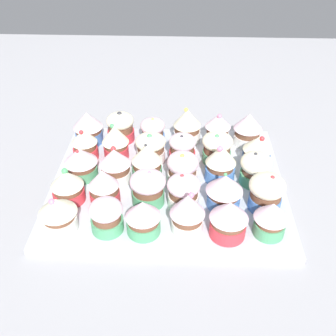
% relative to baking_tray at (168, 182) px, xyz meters
% --- Properties ---
extents(ground_plane, '(1.80, 1.80, 0.03)m').
position_rel_baking_tray_xyz_m(ground_plane, '(0.00, 0.00, -0.02)').
color(ground_plane, '#9E9EA3').
extents(baking_tray, '(0.46, 0.39, 0.01)m').
position_rel_baking_tray_xyz_m(baking_tray, '(0.00, 0.00, 0.00)').
color(baking_tray, silver).
rests_on(baking_tray, ground_plane).
extents(cupcake_0, '(0.06, 0.06, 0.08)m').
position_rel_baking_tray_xyz_m(cupcake_0, '(-0.17, -0.14, 0.05)').
color(cupcake_0, white).
rests_on(cupcake_0, baking_tray).
extents(cupcake_1, '(0.06, 0.06, 0.08)m').
position_rel_baking_tray_xyz_m(cupcake_1, '(-0.11, -0.14, 0.04)').
color(cupcake_1, white).
rests_on(cupcake_1, baking_tray).
extents(cupcake_2, '(0.06, 0.06, 0.08)m').
position_rel_baking_tray_xyz_m(cupcake_2, '(-0.04, -0.15, 0.05)').
color(cupcake_2, white).
rests_on(cupcake_2, baking_tray).
extents(cupcake_3, '(0.06, 0.06, 0.06)m').
position_rel_baking_tray_xyz_m(cupcake_3, '(0.04, -0.13, 0.04)').
color(cupcake_3, '#477AC6').
rests_on(cupcake_3, baking_tray).
extents(cupcake_4, '(0.06, 0.06, 0.07)m').
position_rel_baking_tray_xyz_m(cupcake_4, '(0.11, -0.15, 0.04)').
color(cupcake_4, '#D1333D').
rests_on(cupcake_4, baking_tray).
extents(cupcake_5, '(0.07, 0.07, 0.08)m').
position_rel_baking_tray_xyz_m(cupcake_5, '(0.19, -0.13, 0.05)').
color(cupcake_5, '#477AC6').
rests_on(cupcake_5, baking_tray).
extents(cupcake_6, '(0.06, 0.06, 0.07)m').
position_rel_baking_tray_xyz_m(cupcake_6, '(-0.18, -0.07, 0.04)').
color(cupcake_6, '#477AC6').
rests_on(cupcake_6, baking_tray).
extents(cupcake_7, '(0.06, 0.06, 0.07)m').
position_rel_baking_tray_xyz_m(cupcake_7, '(-0.10, -0.07, 0.04)').
color(cupcake_7, '#4C9E6B').
rests_on(cupcake_7, baking_tray).
extents(cupcake_8, '(0.06, 0.06, 0.07)m').
position_rel_baking_tray_xyz_m(cupcake_8, '(-0.03, -0.07, 0.04)').
color(cupcake_8, '#D1333D').
rests_on(cupcake_8, baking_tray).
extents(cupcake_9, '(0.06, 0.06, 0.07)m').
position_rel_baking_tray_xyz_m(cupcake_9, '(0.04, -0.07, 0.04)').
color(cupcake_9, white).
rests_on(cupcake_9, baking_tray).
extents(cupcake_10, '(0.06, 0.06, 0.08)m').
position_rel_baking_tray_xyz_m(cupcake_10, '(0.11, -0.08, 0.05)').
color(cupcake_10, '#D1333D').
rests_on(cupcake_10, baking_tray).
extents(cupcake_11, '(0.05, 0.05, 0.07)m').
position_rel_baking_tray_xyz_m(cupcake_11, '(0.18, -0.07, 0.04)').
color(cupcake_11, '#D1333D').
rests_on(cupcake_11, baking_tray).
extents(cupcake_12, '(0.06, 0.06, 0.07)m').
position_rel_baking_tray_xyz_m(cupcake_12, '(-0.17, 0.00, 0.04)').
color(cupcake_12, '#4C9E6B').
rests_on(cupcake_12, baking_tray).
extents(cupcake_13, '(0.06, 0.06, 0.08)m').
position_rel_baking_tray_xyz_m(cupcake_13, '(-0.10, -0.01, 0.05)').
color(cupcake_13, '#477AC6').
rests_on(cupcake_13, baking_tray).
extents(cupcake_14, '(0.06, 0.06, 0.07)m').
position_rel_baking_tray_xyz_m(cupcake_14, '(-0.03, 0.01, 0.04)').
color(cupcake_14, white).
rests_on(cupcake_14, baking_tray).
extents(cupcake_15, '(0.06, 0.06, 0.08)m').
position_rel_baking_tray_xyz_m(cupcake_15, '(0.04, -0.01, 0.05)').
color(cupcake_15, '#4C9E6B').
rests_on(cupcake_15, baking_tray).
extents(cupcake_16, '(0.06, 0.06, 0.08)m').
position_rel_baking_tray_xyz_m(cupcake_16, '(0.10, 0.01, 0.04)').
color(cupcake_16, white).
rests_on(cupcake_16, baking_tray).
extents(cupcake_17, '(0.07, 0.07, 0.07)m').
position_rel_baking_tray_xyz_m(cupcake_17, '(0.17, -0.01, 0.04)').
color(cupcake_17, '#4C9E6B').
rests_on(cupcake_17, baking_tray).
extents(cupcake_18, '(0.07, 0.07, 0.08)m').
position_rel_baking_tray_xyz_m(cupcake_18, '(-0.18, 0.07, 0.04)').
color(cupcake_18, '#477AC6').
rests_on(cupcake_18, baking_tray).
extents(cupcake_19, '(0.07, 0.07, 0.07)m').
position_rel_baking_tray_xyz_m(cupcake_19, '(-0.11, 0.07, 0.04)').
color(cupcake_19, '#477AC6').
rests_on(cupcake_19, baking_tray).
extents(cupcake_20, '(0.06, 0.06, 0.07)m').
position_rel_baking_tray_xyz_m(cupcake_20, '(-0.03, 0.07, 0.04)').
color(cupcake_20, white).
rests_on(cupcake_20, baking_tray).
extents(cupcake_21, '(0.07, 0.07, 0.07)m').
position_rel_baking_tray_xyz_m(cupcake_21, '(0.03, 0.07, 0.04)').
color(cupcake_21, '#4C9E6B').
rests_on(cupcake_21, baking_tray).
extents(cupcake_22, '(0.06, 0.06, 0.07)m').
position_rel_baking_tray_xyz_m(cupcake_22, '(0.11, 0.07, 0.04)').
color(cupcake_22, '#D1333D').
rests_on(cupcake_22, baking_tray).
extents(cupcake_23, '(0.06, 0.06, 0.07)m').
position_rel_baking_tray_xyz_m(cupcake_23, '(0.18, 0.07, 0.04)').
color(cupcake_23, '#D1333D').
rests_on(cupcake_23, baking_tray).
extents(cupcake_24, '(0.06, 0.06, 0.07)m').
position_rel_baking_tray_xyz_m(cupcake_24, '(-0.18, 0.14, 0.04)').
color(cupcake_24, '#4C9E6B').
rests_on(cupcake_24, baking_tray).
extents(cupcake_25, '(0.07, 0.07, 0.07)m').
position_rel_baking_tray_xyz_m(cupcake_25, '(-0.11, 0.14, 0.04)').
color(cupcake_25, '#D1333D').
rests_on(cupcake_25, baking_tray).
extents(cupcake_26, '(0.06, 0.06, 0.08)m').
position_rel_baking_tray_xyz_m(cupcake_26, '(-0.04, 0.14, 0.05)').
color(cupcake_26, white).
rests_on(cupcake_26, baking_tray).
extents(cupcake_27, '(0.06, 0.06, 0.07)m').
position_rel_baking_tray_xyz_m(cupcake_27, '(0.04, 0.14, 0.04)').
color(cupcake_27, '#4C9E6B').
rests_on(cupcake_27, baking_tray).
extents(cupcake_28, '(0.06, 0.06, 0.06)m').
position_rel_baking_tray_xyz_m(cupcake_28, '(0.10, 0.14, 0.04)').
color(cupcake_28, '#4C9E6B').
rests_on(cupcake_28, baking_tray).
extents(cupcake_29, '(0.07, 0.07, 0.07)m').
position_rel_baking_tray_xyz_m(cupcake_29, '(0.18, 0.14, 0.04)').
color(cupcake_29, white).
rests_on(cupcake_29, baking_tray).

